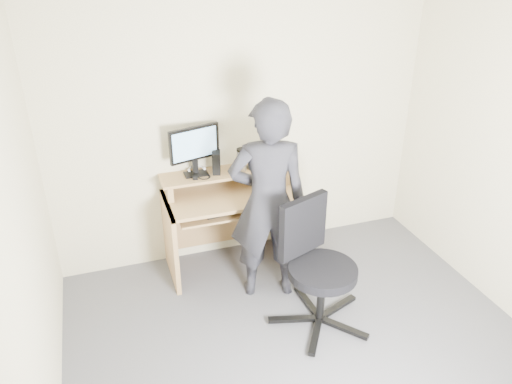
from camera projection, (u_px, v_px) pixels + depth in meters
ground at (317, 369)px, 3.61m from camera, size 3.50×3.50×0.00m
back_wall at (243, 128)px, 4.52m from camera, size 3.50×0.02×2.50m
ceiling at (345, 1)px, 2.48m from camera, size 3.50×3.50×0.02m
desk at (230, 210)px, 4.59m from camera, size 1.20×0.60×0.91m
monitor at (195, 147)px, 4.30m from camera, size 0.46×0.16×0.45m
external_drive at (216, 162)px, 4.42m from camera, size 0.10×0.14×0.20m
travel_mug at (242, 161)px, 4.46m from camera, size 0.09×0.09×0.19m
smartphone at (251, 168)px, 4.55m from camera, size 0.10×0.14×0.01m
charger at (195, 177)px, 4.33m from camera, size 0.05×0.05×0.03m
headphones at (197, 171)px, 4.49m from camera, size 0.18×0.18×0.06m
keyboard at (229, 208)px, 4.38m from camera, size 0.48×0.24×0.03m
mouse at (265, 193)px, 4.42m from camera, size 0.11×0.09×0.04m
office_chair at (316, 261)px, 3.85m from camera, size 0.81×0.78×1.01m
person at (268, 202)px, 4.04m from camera, size 0.72×0.55×1.75m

